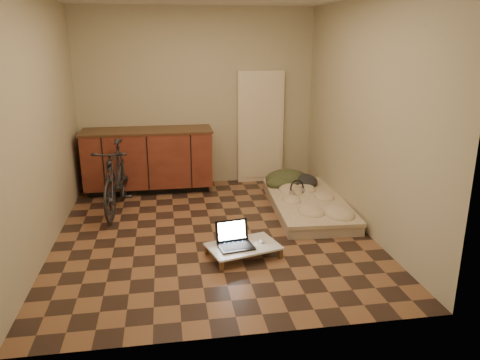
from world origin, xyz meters
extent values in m
cube|color=brown|center=(0.00, 0.00, 0.00)|extent=(3.50, 4.00, 0.00)
cube|color=#B8AF8D|center=(0.00, 2.00, 1.30)|extent=(3.50, 0.00, 2.60)
cube|color=#B8AF8D|center=(0.00, -2.00, 1.30)|extent=(3.50, 0.00, 2.60)
cube|color=#B8AF8D|center=(-1.75, 0.00, 1.30)|extent=(0.00, 4.00, 2.60)
cube|color=#B8AF8D|center=(1.75, 0.00, 1.30)|extent=(0.00, 4.00, 2.60)
cube|color=black|center=(-0.75, 1.74, 0.05)|extent=(1.70, 0.48, 0.10)
cube|color=#562218|center=(-0.75, 1.70, 0.49)|extent=(1.80, 0.60, 0.78)
cube|color=#492E1B|center=(-0.75, 1.70, 0.90)|extent=(1.84, 0.62, 0.03)
cube|color=beige|center=(0.95, 1.94, 0.85)|extent=(0.70, 0.10, 1.70)
imported|color=black|center=(-1.14, 0.91, 0.49)|extent=(0.60, 1.56, 0.98)
cube|color=#B2A18E|center=(1.30, 0.54, 0.06)|extent=(0.99, 1.91, 0.12)
cube|color=beige|center=(1.30, 0.54, 0.14)|extent=(1.01, 1.93, 0.04)
cube|color=brown|center=(-0.02, -0.95, 0.05)|extent=(0.05, 0.05, 0.10)
cube|color=brown|center=(-0.12, -0.56, 0.05)|extent=(0.05, 0.05, 0.10)
cube|color=brown|center=(0.61, -0.78, 0.05)|extent=(0.05, 0.05, 0.10)
cube|color=brown|center=(0.51, -0.39, 0.05)|extent=(0.05, 0.05, 0.10)
cube|color=silver|center=(0.24, -0.67, 0.11)|extent=(0.81, 0.63, 0.02)
cube|color=black|center=(0.16, -0.71, 0.13)|extent=(0.38, 0.30, 0.02)
cube|color=black|center=(0.14, -0.56, 0.24)|extent=(0.35, 0.12, 0.22)
cube|color=white|center=(0.14, -0.56, 0.24)|extent=(0.30, 0.09, 0.18)
ellipsoid|color=silver|center=(0.45, -0.63, 0.13)|extent=(0.06, 0.09, 0.03)
camera|label=1|loc=(-0.49, -5.00, 2.16)|focal=35.00mm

